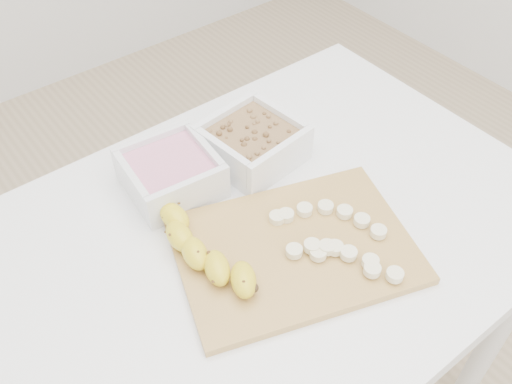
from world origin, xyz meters
TOP-DOWN VIEW (x-y plane):
  - table at (0.00, 0.00)m, footprint 1.00×0.70m
  - bowl_yogurt at (-0.08, 0.18)m, footprint 0.17×0.17m
  - bowl_granola at (0.09, 0.15)m, footprint 0.18×0.18m
  - cutting_board at (0.00, -0.07)m, footprint 0.44×0.37m
  - banana at (-0.13, -0.00)m, footprint 0.09×0.23m
  - banana_slices at (0.06, -0.10)m, footprint 0.16×0.23m

SIDE VIEW (x-z plane):
  - table at x=0.00m, z-range 0.28..1.03m
  - cutting_board at x=0.00m, z-range 0.75..0.76m
  - banana_slices at x=0.06m, z-range 0.77..0.78m
  - banana at x=-0.13m, z-range 0.77..0.80m
  - bowl_yogurt at x=-0.08m, z-range 0.75..0.82m
  - bowl_granola at x=0.09m, z-range 0.75..0.83m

